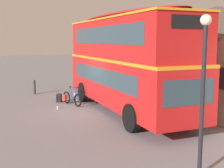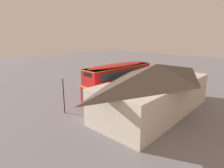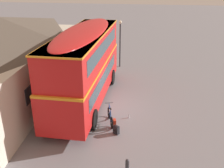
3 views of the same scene
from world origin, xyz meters
name	(u,v)px [view 2 (image 2 of 3)]	position (x,y,z in m)	size (l,w,h in m)	color
ground_plane	(115,97)	(0.00, 0.00, 0.00)	(120.00, 120.00, 0.00)	slate
double_decker_bus	(119,80)	(0.79, 1.28, 2.64)	(10.16, 2.79, 4.79)	black
touring_bicycle	(120,90)	(-1.79, -0.72, 0.37)	(1.72, 0.78, 1.04)	black
backpack_on_ground	(122,89)	(-2.75, -1.16, 0.26)	(0.33, 0.36, 0.51)	black
water_bottle_clear_plastic	(112,92)	(-1.03, -1.66, 0.10)	(0.07, 0.07, 0.21)	silver
pub_building	(155,88)	(0.88, 6.70, 2.72)	(15.31, 7.21, 5.34)	beige
street_lamp	(63,90)	(7.96, -0.07, 2.59)	(0.28, 0.28, 4.12)	black
kerb_bollard	(131,83)	(-5.88, -2.01, 0.50)	(0.16, 0.16, 0.97)	#333338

